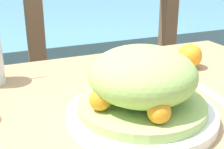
# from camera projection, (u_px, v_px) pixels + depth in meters

# --- Properties ---
(patio_table) EXTENTS (1.14, 0.76, 0.71)m
(patio_table) POSITION_uv_depth(u_px,v_px,m) (107.00, 149.00, 0.68)
(patio_table) COLOR tan
(patio_table) RESTS_ON ground_plane
(railing_fence) EXTENTS (2.80, 0.08, 1.01)m
(railing_fence) POSITION_uv_depth(u_px,v_px,m) (35.00, 31.00, 1.36)
(railing_fence) COLOR brown
(railing_fence) RESTS_ON ground_plane
(sea_backdrop) EXTENTS (12.00, 4.00, 0.47)m
(sea_backdrop) POSITION_uv_depth(u_px,v_px,m) (1.00, 26.00, 3.68)
(sea_backdrop) COLOR #568EA8
(sea_backdrop) RESTS_ON ground_plane
(salad_plate) EXTENTS (0.29, 0.29, 0.14)m
(salad_plate) POSITION_uv_depth(u_px,v_px,m) (142.00, 89.00, 0.59)
(salad_plate) COLOR white
(salad_plate) RESTS_ON patio_table
(fork) EXTENTS (0.04, 0.18, 0.00)m
(fork) POSITION_uv_depth(u_px,v_px,m) (219.00, 99.00, 0.69)
(fork) COLOR silver
(fork) RESTS_ON patio_table
(orange_near_glass) EXTENTS (0.07, 0.07, 0.07)m
(orange_near_glass) POSITION_uv_depth(u_px,v_px,m) (190.00, 56.00, 0.88)
(orange_near_glass) COLOR orange
(orange_near_glass) RESTS_ON patio_table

